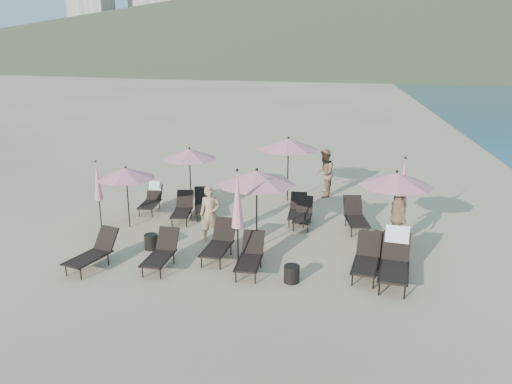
% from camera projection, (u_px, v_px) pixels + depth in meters
% --- Properties ---
extents(ground, '(800.00, 800.00, 0.00)m').
position_uv_depth(ground, '(272.00, 270.00, 13.25)').
color(ground, '#D6BA8C').
rests_on(ground, ground).
extents(volcanic_headland, '(690.00, 690.00, 55.00)m').
position_uv_depth(volcanic_headland, '(469.00, 9.00, 281.42)').
color(volcanic_headland, brown).
rests_on(volcanic_headland, ground).
extents(hotel_skyline, '(109.00, 82.00, 55.00)m').
position_uv_depth(hotel_skyline, '(171.00, 13.00, 278.12)').
color(hotel_skyline, beige).
rests_on(hotel_skyline, ground).
extents(lounger_0, '(1.05, 1.72, 0.93)m').
position_uv_depth(lounger_0, '(94.00, 252.00, 13.31)').
color(lounger_0, black).
rests_on(lounger_0, ground).
extents(lounger_1, '(0.64, 1.58, 0.90)m').
position_uv_depth(lounger_1, '(161.00, 252.00, 13.33)').
color(lounger_1, black).
rests_on(lounger_1, ground).
extents(lounger_2, '(0.75, 1.70, 0.95)m').
position_uv_depth(lounger_2, '(219.00, 242.00, 13.92)').
color(lounger_2, black).
rests_on(lounger_2, ground).
extents(lounger_3, '(0.62, 1.57, 0.90)m').
position_uv_depth(lounger_3, '(250.00, 256.00, 13.08)').
color(lounger_3, black).
rests_on(lounger_3, ground).
extents(lounger_4, '(0.86, 1.72, 0.95)m').
position_uv_depth(lounger_4, '(367.00, 258.00, 12.87)').
color(lounger_4, black).
rests_on(lounger_4, ground).
extents(lounger_5, '(0.96, 2.00, 1.20)m').
position_uv_depth(lounger_5, '(395.00, 259.00, 12.54)').
color(lounger_5, black).
rests_on(lounger_5, ground).
extents(lounger_6, '(0.65, 1.55, 0.95)m').
position_uv_depth(lounger_6, '(152.00, 198.00, 17.98)').
color(lounger_6, black).
rests_on(lounger_6, ground).
extents(lounger_7, '(0.78, 1.60, 0.88)m').
position_uv_depth(lounger_7, '(183.00, 208.00, 16.98)').
color(lounger_7, black).
rests_on(lounger_7, ground).
extents(lounger_8, '(1.00, 1.63, 0.88)m').
position_uv_depth(lounger_8, '(203.00, 204.00, 17.46)').
color(lounger_8, black).
rests_on(lounger_8, ground).
extents(lounger_9, '(0.60, 1.48, 0.84)m').
position_uv_depth(lounger_9, '(303.00, 214.00, 16.50)').
color(lounger_9, black).
rests_on(lounger_9, ground).
extents(lounger_10, '(0.60, 1.50, 0.86)m').
position_uv_depth(lounger_10, '(298.00, 210.00, 16.85)').
color(lounger_10, black).
rests_on(lounger_10, ground).
extents(lounger_11, '(0.87, 1.71, 0.94)m').
position_uv_depth(lounger_11, '(355.00, 216.00, 16.13)').
color(lounger_11, black).
rests_on(lounger_11, ground).
extents(lounger_12, '(0.96, 1.56, 0.84)m').
position_uv_depth(lounger_12, '(377.00, 254.00, 13.24)').
color(lounger_12, black).
rests_on(lounger_12, ground).
extents(umbrella_open_0, '(1.91, 1.91, 2.05)m').
position_uv_depth(umbrella_open_0, '(126.00, 173.00, 15.92)').
color(umbrella_open_0, black).
rests_on(umbrella_open_0, ground).
extents(umbrella_open_1, '(2.25, 2.25, 2.42)m').
position_uv_depth(umbrella_open_1, '(257.00, 178.00, 14.10)').
color(umbrella_open_1, black).
rests_on(umbrella_open_1, ground).
extents(umbrella_open_2, '(2.16, 2.16, 2.32)m').
position_uv_depth(umbrella_open_2, '(396.00, 179.00, 14.26)').
color(umbrella_open_2, black).
rests_on(umbrella_open_2, ground).
extents(umbrella_open_3, '(2.05, 2.05, 2.20)m').
position_uv_depth(umbrella_open_3, '(189.00, 154.00, 18.15)').
color(umbrella_open_3, black).
rests_on(umbrella_open_3, ground).
extents(umbrella_open_4, '(2.32, 2.32, 2.50)m').
position_uv_depth(umbrella_open_4, '(288.00, 144.00, 18.63)').
color(umbrella_open_4, black).
rests_on(umbrella_open_4, ground).
extents(umbrella_closed_0, '(0.32, 0.32, 2.74)m').
position_uv_depth(umbrella_closed_0, '(237.00, 200.00, 12.80)').
color(umbrella_closed_0, black).
rests_on(umbrella_closed_0, ground).
extents(umbrella_closed_1, '(0.31, 0.31, 2.67)m').
position_uv_depth(umbrella_closed_1, '(403.00, 184.00, 14.51)').
color(umbrella_closed_1, black).
rests_on(umbrella_closed_1, ground).
extents(umbrella_closed_2, '(0.27, 0.27, 2.27)m').
position_uv_depth(umbrella_closed_2, '(97.00, 181.00, 15.88)').
color(umbrella_closed_2, black).
rests_on(umbrella_closed_2, ground).
extents(side_table_0, '(0.39, 0.39, 0.45)m').
position_uv_depth(side_table_0, '(151.00, 242.00, 14.55)').
color(side_table_0, black).
rests_on(side_table_0, ground).
extents(side_table_1, '(0.40, 0.40, 0.44)m').
position_uv_depth(side_table_1, '(292.00, 274.00, 12.50)').
color(side_table_1, black).
rests_on(side_table_1, ground).
extents(beachgoer_a, '(0.71, 0.57, 1.70)m').
position_uv_depth(beachgoer_a, '(210.00, 214.00, 15.06)').
color(beachgoer_a, tan).
rests_on(beachgoer_a, ground).
extents(beachgoer_b, '(0.76, 0.95, 1.89)m').
position_uv_depth(beachgoer_b, '(324.00, 173.00, 19.53)').
color(beachgoer_b, '#A17153').
rests_on(beachgoer_b, ground).
extents(beachgoer_c, '(0.70, 1.16, 1.85)m').
position_uv_depth(beachgoer_c, '(398.00, 217.00, 14.54)').
color(beachgoer_c, tan).
rests_on(beachgoer_c, ground).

